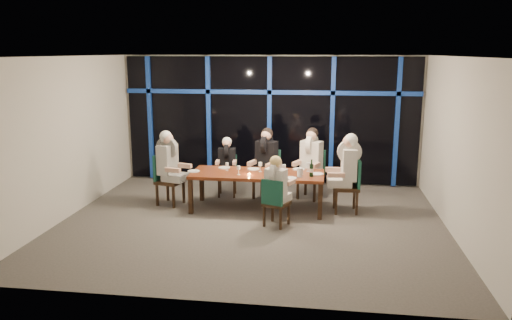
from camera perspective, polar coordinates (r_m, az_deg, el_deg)
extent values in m
plane|color=#5D5852|center=(9.25, -0.51, -7.16)|extent=(7.00, 7.00, 0.00)
cube|color=beige|center=(11.80, 1.61, 4.61)|extent=(7.00, 0.04, 3.00)
cube|color=beige|center=(5.98, -4.75, -3.09)|extent=(7.00, 0.04, 3.00)
cube|color=beige|center=(9.99, -20.84, 2.38)|extent=(0.04, 6.00, 3.00)
cube|color=beige|center=(9.05, 21.98, 1.33)|extent=(0.04, 6.00, 3.00)
cube|color=white|center=(8.72, -0.55, 11.77)|extent=(7.00, 6.00, 0.04)
cube|color=black|center=(11.74, 1.57, 4.57)|extent=(6.86, 0.04, 2.94)
cube|color=#133595|center=(12.35, -11.99, 4.69)|extent=(0.10, 0.10, 2.94)
cube|color=#133595|center=(11.94, -5.41, 4.64)|extent=(0.10, 0.10, 2.94)
cube|color=#133595|center=(11.69, 1.55, 4.53)|extent=(0.10, 0.10, 2.94)
cube|color=#133595|center=(11.62, 8.69, 4.35)|extent=(0.10, 0.10, 2.94)
cube|color=#133595|center=(11.74, 15.80, 4.10)|extent=(0.10, 0.10, 2.94)
cube|color=#133595|center=(11.62, 1.57, 7.76)|extent=(6.86, 0.10, 0.10)
cube|color=#FF2D14|center=(11.91, 7.07, 7.73)|extent=(0.60, 0.05, 0.35)
cube|color=maroon|center=(9.80, 0.16, -1.64)|extent=(2.60, 1.00, 0.06)
cube|color=black|center=(9.73, -7.47, -4.15)|extent=(0.08, 0.08, 0.69)
cube|color=black|center=(9.39, 7.34, -4.74)|extent=(0.08, 0.08, 0.69)
cube|color=black|center=(10.54, -6.22, -2.81)|extent=(0.08, 0.08, 0.69)
cube|color=black|center=(10.24, 7.40, -3.30)|extent=(0.08, 0.08, 0.69)
cube|color=#301D10|center=(10.83, -3.32, -2.01)|extent=(0.45, 0.45, 0.05)
cube|color=#1B5642|center=(10.95, -3.25, -0.54)|extent=(0.41, 0.09, 0.45)
cube|color=#301D10|center=(10.75, -4.25, -3.34)|extent=(0.04, 0.04, 0.38)
cube|color=#301D10|center=(10.72, -2.52, -3.36)|extent=(0.04, 0.04, 0.38)
cube|color=#301D10|center=(11.06, -4.07, -2.88)|extent=(0.04, 0.04, 0.38)
cube|color=#301D10|center=(11.03, -2.39, -2.90)|extent=(0.04, 0.04, 0.38)
cube|color=#301D10|center=(10.63, 1.12, -1.87)|extent=(0.61, 0.61, 0.06)
cube|color=#1B5642|center=(10.75, 1.63, -0.13)|extent=(0.47, 0.21, 0.53)
cube|color=#301D10|center=(10.62, -0.27, -3.31)|extent=(0.05, 0.05, 0.45)
cube|color=#301D10|center=(10.45, 1.59, -3.57)|extent=(0.05, 0.05, 0.45)
cube|color=#301D10|center=(10.94, 0.66, -2.83)|extent=(0.05, 0.05, 0.45)
cube|color=#301D10|center=(10.78, 2.48, -3.07)|extent=(0.05, 0.05, 0.45)
cube|color=#301D10|center=(10.65, 6.21, -1.89)|extent=(0.63, 0.63, 0.06)
cube|color=#1B5642|center=(10.78, 6.72, -0.16)|extent=(0.46, 0.24, 0.53)
cube|color=#301D10|center=(10.63, 4.80, -3.33)|extent=(0.06, 0.06, 0.45)
cube|color=#301D10|center=(10.47, 6.69, -3.61)|extent=(0.06, 0.06, 0.45)
cube|color=#301D10|center=(10.96, 5.68, -2.86)|extent=(0.06, 0.06, 0.45)
cube|color=#301D10|center=(10.81, 7.53, -3.12)|extent=(0.06, 0.06, 0.45)
cube|color=#301D10|center=(10.33, -9.79, -2.44)|extent=(0.59, 0.59, 0.06)
cube|color=#1B5642|center=(10.37, -10.85, -0.76)|extent=(0.18, 0.48, 0.54)
cube|color=#301D10|center=(10.14, -9.40, -4.22)|extent=(0.05, 0.05, 0.45)
cube|color=#301D10|center=(10.45, -8.27, -3.68)|extent=(0.05, 0.05, 0.45)
cube|color=#301D10|center=(10.35, -11.22, -3.96)|extent=(0.05, 0.05, 0.45)
cube|color=#301D10|center=(10.65, -10.06, -3.43)|extent=(0.05, 0.05, 0.45)
cube|color=#301D10|center=(9.87, 10.22, -3.11)|extent=(0.53, 0.53, 0.07)
cube|color=#1B5642|center=(9.82, 11.55, -1.46)|extent=(0.09, 0.49, 0.55)
cube|color=#301D10|center=(10.11, 8.93, -4.24)|extent=(0.05, 0.05, 0.46)
cube|color=#301D10|center=(9.73, 9.14, -4.90)|extent=(0.05, 0.05, 0.46)
cube|color=#301D10|center=(10.15, 11.15, -4.25)|extent=(0.05, 0.05, 0.46)
cube|color=#301D10|center=(9.78, 11.44, -4.91)|extent=(0.05, 0.05, 0.46)
cube|color=#301D10|center=(8.98, 2.37, -5.00)|extent=(0.53, 0.53, 0.05)
cube|color=#1B5642|center=(8.76, 1.84, -3.78)|extent=(0.40, 0.19, 0.46)
cube|color=#301D10|center=(9.12, 3.75, -6.19)|extent=(0.05, 0.05, 0.38)
cube|color=#301D10|center=(9.26, 1.91, -5.89)|extent=(0.05, 0.05, 0.38)
cube|color=#301D10|center=(8.84, 2.83, -6.79)|extent=(0.05, 0.05, 0.38)
cube|color=#301D10|center=(8.99, 0.94, -6.46)|extent=(0.05, 0.05, 0.38)
cube|color=black|center=(10.70, -3.38, -1.68)|extent=(0.36, 0.41, 0.13)
cube|color=black|center=(10.78, -3.33, 0.04)|extent=(0.38, 0.25, 0.51)
cylinder|color=black|center=(10.74, -3.34, 1.08)|extent=(0.13, 0.39, 0.38)
sphere|color=tan|center=(10.69, -3.36, 1.92)|extent=(0.19, 0.19, 0.19)
sphere|color=silver|center=(10.72, -3.35, 2.09)|extent=(0.21, 0.21, 0.21)
cube|color=tan|center=(10.59, -4.41, -0.25)|extent=(0.10, 0.28, 0.07)
cube|color=tan|center=(10.55, -2.46, -0.27)|extent=(0.10, 0.28, 0.07)
cube|color=black|center=(10.49, 0.81, -1.45)|extent=(0.51, 0.55, 0.15)
cube|color=black|center=(10.57, 1.23, 0.59)|extent=(0.49, 0.38, 0.60)
cylinder|color=black|center=(10.52, 1.24, 1.84)|extent=(0.25, 0.46, 0.45)
sphere|color=tan|center=(10.47, 1.19, 2.85)|extent=(0.22, 0.22, 0.22)
sphere|color=black|center=(10.50, 1.29, 3.06)|extent=(0.24, 0.24, 0.24)
cube|color=tan|center=(10.47, -0.43, -0.32)|extent=(0.19, 0.33, 0.09)
cube|color=tan|center=(10.28, 1.66, -0.56)|extent=(0.19, 0.33, 0.09)
cube|color=silver|center=(10.51, 5.93, -1.48)|extent=(0.53, 0.56, 0.15)
cube|color=silver|center=(10.59, 6.36, 0.57)|extent=(0.49, 0.40, 0.60)
cylinder|color=silver|center=(10.54, 6.39, 1.82)|extent=(0.27, 0.46, 0.45)
sphere|color=tan|center=(10.49, 6.37, 2.84)|extent=(0.22, 0.22, 0.22)
sphere|color=black|center=(10.52, 6.47, 3.04)|extent=(0.25, 0.25, 0.25)
cube|color=tan|center=(10.48, 4.70, -0.35)|extent=(0.20, 0.33, 0.09)
cube|color=tan|center=(10.31, 6.83, -0.61)|extent=(0.20, 0.33, 0.09)
cube|color=black|center=(10.23, -9.20, -1.94)|extent=(0.54, 0.49, 0.15)
cube|color=black|center=(10.24, -10.09, 0.09)|extent=(0.36, 0.48, 0.60)
cylinder|color=black|center=(10.20, -10.14, 1.39)|extent=(0.46, 0.22, 0.45)
sphere|color=tan|center=(10.15, -10.08, 2.45)|extent=(0.23, 0.23, 0.23)
sphere|color=silver|center=(10.17, -10.29, 2.65)|extent=(0.25, 0.25, 0.25)
cube|color=tan|center=(9.96, -9.48, -1.14)|extent=(0.33, 0.17, 0.09)
cube|color=tan|center=(10.32, -8.20, -0.63)|extent=(0.33, 0.17, 0.09)
cube|color=silver|center=(9.82, 9.48, -2.49)|extent=(0.49, 0.43, 0.15)
cube|color=silver|center=(9.76, 10.58, -0.45)|extent=(0.29, 0.46, 0.61)
cylinder|color=silver|center=(9.71, 10.64, 0.94)|extent=(0.47, 0.14, 0.46)
sphere|color=tan|center=(9.67, 10.55, 2.08)|extent=(0.23, 0.23, 0.23)
sphere|color=silver|center=(9.67, 10.82, 2.27)|extent=(0.25, 0.25, 0.25)
cube|color=tan|center=(9.98, 8.90, -1.10)|extent=(0.33, 0.11, 0.09)
cube|color=tan|center=(9.56, 9.13, -1.70)|extent=(0.33, 0.11, 0.09)
cube|color=silver|center=(9.05, 2.69, -4.27)|extent=(0.45, 0.48, 0.13)
cube|color=silver|center=(8.84, 2.28, -2.64)|extent=(0.42, 0.34, 0.51)
cylinder|color=silver|center=(8.79, 2.30, -1.37)|extent=(0.22, 0.39, 0.38)
sphere|color=tan|center=(8.77, 2.36, -0.31)|extent=(0.19, 0.19, 0.19)
sphere|color=tan|center=(8.74, 2.25, -0.18)|extent=(0.21, 0.21, 0.21)
cube|color=tan|center=(8.96, 3.96, -2.57)|extent=(0.17, 0.28, 0.07)
cube|color=tan|center=(9.12, 1.88, -2.28)|extent=(0.17, 0.28, 0.07)
cylinder|color=white|center=(10.21, -3.64, -0.88)|extent=(0.24, 0.24, 0.01)
cylinder|color=white|center=(10.08, -0.29, -1.02)|extent=(0.24, 0.24, 0.01)
cylinder|color=white|center=(10.09, 4.92, -1.05)|extent=(0.24, 0.24, 0.01)
cylinder|color=white|center=(9.98, -7.14, -1.26)|extent=(0.24, 0.24, 0.01)
cylinder|color=white|center=(9.75, 7.01, -1.58)|extent=(0.24, 0.24, 0.01)
cylinder|color=white|center=(9.37, 3.93, -2.08)|extent=(0.24, 0.24, 0.01)
cylinder|color=black|center=(9.53, 6.35, -1.18)|extent=(0.07, 0.07, 0.24)
cylinder|color=black|center=(9.49, 6.38, -0.20)|extent=(0.03, 0.03, 0.09)
cylinder|color=silver|center=(9.53, 6.35, -1.18)|extent=(0.08, 0.08, 0.07)
cylinder|color=silver|center=(9.48, 5.01, -1.43)|extent=(0.10, 0.10, 0.18)
cylinder|color=silver|center=(9.47, 5.34, -1.34)|extent=(0.01, 0.01, 0.12)
cylinder|color=#FFA84C|center=(9.61, -0.80, -1.65)|extent=(0.05, 0.05, 0.03)
cylinder|color=silver|center=(9.65, -2.00, -1.66)|extent=(0.06, 0.06, 0.01)
cylinder|color=silver|center=(9.64, -2.00, -1.36)|extent=(0.01, 0.01, 0.10)
cylinder|color=silver|center=(9.62, -2.01, -0.88)|extent=(0.07, 0.07, 0.07)
cylinder|color=silver|center=(9.88, 0.49, -1.32)|extent=(0.07, 0.07, 0.01)
cylinder|color=silver|center=(9.87, 0.49, -1.00)|extent=(0.01, 0.01, 0.11)
cylinder|color=silver|center=(9.85, 0.49, -0.47)|extent=(0.07, 0.07, 0.08)
cylinder|color=silver|center=(9.73, 3.20, -1.56)|extent=(0.07, 0.07, 0.01)
cylinder|color=silver|center=(9.71, 3.21, -1.24)|extent=(0.01, 0.01, 0.11)
cylinder|color=silver|center=(9.69, 3.21, -0.73)|extent=(0.07, 0.07, 0.07)
cylinder|color=white|center=(10.00, -3.32, -1.18)|extent=(0.06, 0.06, 0.01)
cylinder|color=white|center=(9.99, -3.33, -0.91)|extent=(0.01, 0.01, 0.09)
cylinder|color=white|center=(9.97, -3.33, -0.48)|extent=(0.06, 0.06, 0.06)
cylinder|color=silver|center=(9.95, 5.96, -1.29)|extent=(0.06, 0.06, 0.01)
cylinder|color=silver|center=(9.94, 5.97, -0.99)|extent=(0.01, 0.01, 0.10)
cylinder|color=silver|center=(9.92, 5.98, -0.51)|extent=(0.07, 0.07, 0.07)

